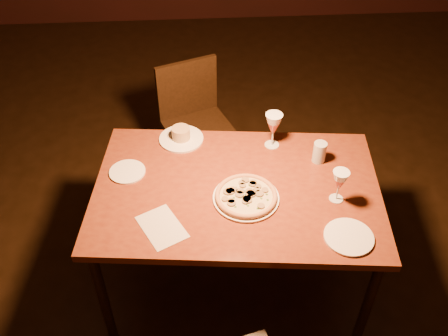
{
  "coord_description": "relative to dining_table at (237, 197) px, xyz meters",
  "views": [
    {
      "loc": [
        -0.13,
        -1.53,
        2.35
      ],
      "look_at": [
        -0.01,
        0.2,
        0.8
      ],
      "focal_mm": 40.0,
      "sensor_mm": 36.0,
      "label": 1
    }
  ],
  "objects": [
    {
      "name": "pizza_plate",
      "position": [
        0.04,
        -0.08,
        0.08
      ],
      "size": [
        0.31,
        0.31,
        0.03
      ],
      "color": "white",
      "rests_on": "dining_table"
    },
    {
      "name": "side_plate_left",
      "position": [
        -0.52,
        0.14,
        0.07
      ],
      "size": [
        0.18,
        0.18,
        0.01
      ],
      "primitive_type": "cylinder",
      "color": "white",
      "rests_on": "dining_table"
    },
    {
      "name": "pendant_light",
      "position": [
        -0.0,
        0.0,
        0.92
      ],
      "size": [
        0.12,
        0.12,
        0.12
      ],
      "primitive_type": "sphere",
      "color": "orange",
      "rests_on": "ceiling"
    },
    {
      "name": "menu_card",
      "position": [
        -0.35,
        -0.22,
        0.06
      ],
      "size": [
        0.25,
        0.27,
        0.0
      ],
      "primitive_type": "cube",
      "rotation": [
        0.0,
        0.0,
        0.49
      ],
      "color": "beige",
      "rests_on": "dining_table"
    },
    {
      "name": "side_plate_near",
      "position": [
        0.45,
        -0.34,
        0.07
      ],
      "size": [
        0.21,
        0.21,
        0.01
      ],
      "primitive_type": "cylinder",
      "color": "white",
      "rests_on": "dining_table"
    },
    {
      "name": "water_tumbler",
      "position": [
        0.42,
        0.17,
        0.12
      ],
      "size": [
        0.07,
        0.07,
        0.11
      ],
      "primitive_type": "cylinder",
      "color": "#B5C0C5",
      "rests_on": "dining_table"
    },
    {
      "name": "wine_glass_far",
      "position": [
        0.21,
        0.3,
        0.16
      ],
      "size": [
        0.09,
        0.09,
        0.19
      ],
      "primitive_type": null,
      "color": "#CD5A55",
      "rests_on": "dining_table"
    },
    {
      "name": "wine_glass_right",
      "position": [
        0.45,
        -0.11,
        0.15
      ],
      "size": [
        0.08,
        0.08,
        0.17
      ],
      "primitive_type": null,
      "color": "#CD5A55",
      "rests_on": "dining_table"
    },
    {
      "name": "floor",
      "position": [
        -0.04,
        -0.15,
        -0.66
      ],
      "size": [
        7.0,
        7.0,
        0.0
      ],
      "primitive_type": "plane",
      "color": "black",
      "rests_on": "ground"
    },
    {
      "name": "ramekin_saucer",
      "position": [
        -0.26,
        0.38,
        0.09
      ],
      "size": [
        0.23,
        0.23,
        0.07
      ],
      "color": "white",
      "rests_on": "dining_table"
    },
    {
      "name": "chair_far",
      "position": [
        -0.18,
        0.9,
        -0.19
      ],
      "size": [
        0.51,
        0.51,
        0.82
      ],
      "rotation": [
        0.0,
        0.0,
        0.37
      ],
      "color": "black",
      "rests_on": "floor"
    },
    {
      "name": "dining_table",
      "position": [
        0.0,
        0.0,
        0.0
      ],
      "size": [
        1.43,
        1.0,
        0.72
      ],
      "rotation": [
        0.0,
        0.0,
        -0.1
      ],
      "color": "brown",
      "rests_on": "floor"
    }
  ]
}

